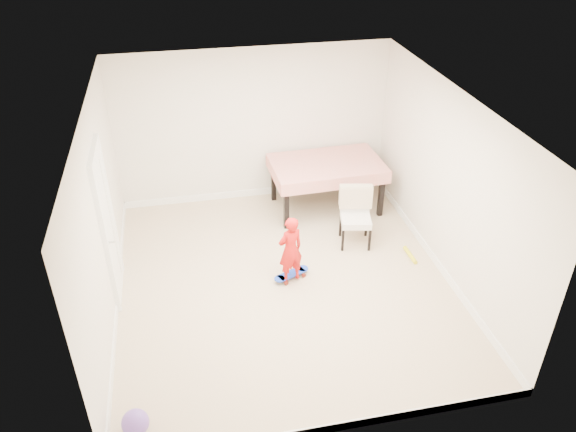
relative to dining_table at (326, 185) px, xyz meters
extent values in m
plane|color=tan|center=(-1.09, -1.85, -0.42)|extent=(5.00, 5.00, 0.00)
cube|color=white|center=(-1.09, -1.85, 2.16)|extent=(4.50, 5.00, 0.04)
cube|color=silver|center=(-1.09, 0.63, 0.88)|extent=(4.50, 0.04, 2.60)
cube|color=silver|center=(-1.09, -4.33, 0.88)|extent=(4.50, 0.04, 2.60)
cube|color=silver|center=(-3.32, -1.85, 0.88)|extent=(0.04, 5.00, 2.60)
cube|color=silver|center=(1.14, -1.85, 0.88)|extent=(0.04, 5.00, 2.60)
cube|color=white|center=(-3.31, -1.55, 0.60)|extent=(0.11, 0.94, 2.11)
cube|color=white|center=(-1.09, 0.64, -0.36)|extent=(4.50, 0.02, 0.12)
cube|color=white|center=(-1.09, -4.34, -0.36)|extent=(4.50, 0.02, 0.12)
cube|color=white|center=(-3.33, -1.85, -0.36)|extent=(0.02, 5.00, 0.12)
cube|color=white|center=(1.15, -1.85, -0.36)|extent=(0.02, 5.00, 0.12)
imported|color=red|center=(-1.00, -1.85, 0.08)|extent=(0.42, 0.35, 1.00)
sphere|color=#714CB6|center=(-3.05, -3.94, -0.28)|extent=(0.28, 0.28, 0.28)
cylinder|color=yellow|center=(0.86, -1.64, -0.39)|extent=(0.07, 0.40, 0.06)
camera|label=1|loc=(-2.28, -7.88, 4.49)|focal=35.00mm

